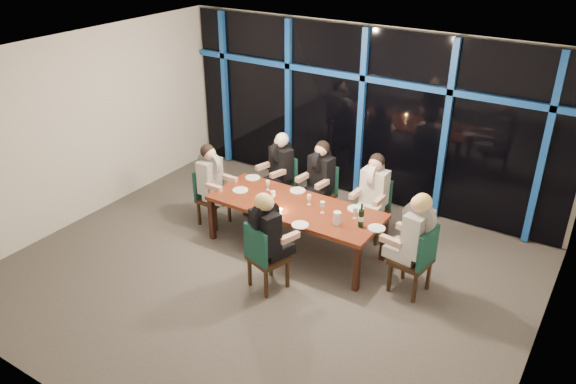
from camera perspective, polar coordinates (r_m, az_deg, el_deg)
name	(u,v)px	position (r m, az deg, el deg)	size (l,w,h in m)	color
room	(262,141)	(7.06, -2.63, 5.20)	(7.04, 7.00, 3.02)	#56504C
window_wall	(363,113)	(9.62, 7.63, 7.98)	(6.86, 0.43, 2.94)	black
dining_table	(295,209)	(8.24, 0.75, -1.75)	(2.60, 1.00, 0.75)	maroon
chair_far_left	(283,180)	(9.50, -0.47, 1.26)	(0.54, 0.54, 0.93)	#301D10
chair_far_mid	(322,189)	(9.17, 3.51, 0.26)	(0.49, 0.49, 0.94)	#301D10
chair_far_right	(374,205)	(8.77, 8.77, -1.30)	(0.45, 0.45, 0.95)	#301D10
chair_end_left	(209,193)	(9.13, -8.02, -0.13)	(0.44, 0.44, 0.94)	#301D10
chair_end_right	(418,257)	(7.55, 13.05, -6.49)	(0.53, 0.53, 1.01)	#301D10
chair_near_mid	(263,254)	(7.46, -2.57, -6.35)	(0.57, 0.57, 0.98)	#301D10
diner_far_left	(280,161)	(9.30, -0.85, 3.18)	(0.55, 0.63, 0.91)	black
diner_far_mid	(320,170)	(8.95, 3.27, 2.23)	(0.50, 0.62, 0.92)	black
diner_far_right	(374,185)	(8.53, 8.70, 0.72)	(0.48, 0.60, 0.93)	silver
diner_end_left	(211,173)	(8.92, -7.78, 1.88)	(0.58, 0.47, 0.92)	black
diner_end_right	(415,229)	(7.37, 12.79, -3.66)	(0.66, 0.54, 0.99)	black
diner_near_mid	(267,227)	(7.29, -2.11, -3.56)	(0.58, 0.67, 0.96)	black
plate_far_left	(253,178)	(9.04, -3.61, 1.46)	(0.24, 0.24, 0.01)	white
plate_far_mid	(298,191)	(8.61, 0.98, 0.15)	(0.24, 0.24, 0.01)	white
plate_far_right	(356,209)	(8.15, 6.88, -1.70)	(0.24, 0.24, 0.01)	white
plate_end_left	(240,190)	(8.65, -4.86, 0.18)	(0.24, 0.24, 0.01)	white
plate_end_right	(376,228)	(7.71, 8.94, -3.64)	(0.24, 0.24, 0.01)	white
plate_near_mid	(300,225)	(7.69, 1.24, -3.36)	(0.24, 0.24, 0.01)	white
wine_bottle	(361,218)	(7.67, 7.44, -2.62)	(0.08, 0.08, 0.35)	black
water_pitcher	(337,218)	(7.71, 5.01, -2.66)	(0.12, 0.10, 0.19)	white
tea_light	(280,210)	(8.05, -0.79, -1.81)	(0.05, 0.05, 0.03)	#FFA44C
wine_glass_a	(273,194)	(8.20, -1.54, -0.25)	(0.08, 0.08, 0.20)	silver
wine_glass_b	(309,197)	(8.17, 2.16, -0.56)	(0.06, 0.06, 0.16)	white
wine_glass_c	(322,205)	(7.96, 3.52, -1.29)	(0.07, 0.07, 0.18)	silver
wine_glass_d	(268,183)	(8.60, -2.07, 0.90)	(0.06, 0.06, 0.16)	silver
wine_glass_e	(355,210)	(7.86, 6.86, -1.86)	(0.07, 0.07, 0.18)	silver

